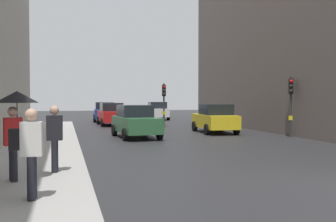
% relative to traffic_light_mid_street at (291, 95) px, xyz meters
% --- Properties ---
extents(sidewalk_kerb, '(3.01, 40.00, 0.16)m').
position_rel_traffic_light_mid_street_xyz_m(sidewalk_kerb, '(-12.83, -4.85, -2.20)').
color(sidewalk_kerb, '#A8A5A0').
rests_on(sidewalk_kerb, ground).
extents(traffic_light_mid_street, '(0.35, 0.45, 3.30)m').
position_rel_traffic_light_mid_street_xyz_m(traffic_light_mid_street, '(0.00, 0.00, 0.00)').
color(traffic_light_mid_street, '#2D2D2D').
rests_on(traffic_light_mid_street, ground).
extents(traffic_light_far_median, '(0.25, 0.43, 3.22)m').
position_rel_traffic_light_mid_street_xyz_m(traffic_light_far_median, '(-4.85, 9.00, -0.06)').
color(traffic_light_far_median, '#2D2D2D').
rests_on(traffic_light_far_median, ground).
extents(car_red_sedan, '(2.11, 4.25, 1.76)m').
position_rel_traffic_light_mid_street_xyz_m(car_red_sedan, '(-8.36, 11.89, -1.40)').
color(car_red_sedan, red).
rests_on(car_red_sedan, ground).
extents(car_green_estate, '(2.28, 4.33, 1.76)m').
position_rel_traffic_light_mid_street_xyz_m(car_green_estate, '(-8.23, 1.88, -1.40)').
color(car_green_estate, '#2D6038').
rests_on(car_green_estate, ground).
extents(car_blue_van, '(2.22, 4.30, 1.76)m').
position_rel_traffic_light_mid_street_xyz_m(car_blue_van, '(-8.39, 17.27, -1.40)').
color(car_blue_van, navy).
rests_on(car_blue_van, ground).
extents(car_white_compact, '(2.23, 4.31, 1.76)m').
position_rel_traffic_light_mid_street_xyz_m(car_white_compact, '(-3.05, 18.96, -1.40)').
color(car_white_compact, silver).
rests_on(car_white_compact, ground).
extents(car_yellow_taxi, '(2.21, 4.30, 1.76)m').
position_rel_traffic_light_mid_street_xyz_m(car_yellow_taxi, '(-3.01, 3.54, -1.40)').
color(car_yellow_taxi, yellow).
rests_on(car_yellow_taxi, ground).
extents(pedestrian_with_umbrella, '(1.00, 1.00, 2.14)m').
position_rel_traffic_light_mid_street_xyz_m(pedestrian_with_umbrella, '(-13.05, -9.04, -0.44)').
color(pedestrian_with_umbrella, black).
rests_on(pedestrian_with_umbrella, sidewalk_kerb).
extents(pedestrian_with_black_backpack, '(0.61, 0.36, 1.77)m').
position_rel_traffic_light_mid_street_xyz_m(pedestrian_with_black_backpack, '(-12.59, -10.96, -1.12)').
color(pedestrian_with_black_backpack, black).
rests_on(pedestrian_with_black_backpack, sidewalk_kerb).
extents(pedestrian_in_dark_coat, '(0.42, 0.36, 1.77)m').
position_rel_traffic_light_mid_street_xyz_m(pedestrian_in_dark_coat, '(-12.19, -8.11, -1.15)').
color(pedestrian_in_dark_coat, black).
rests_on(pedestrian_in_dark_coat, sidewalk_kerb).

